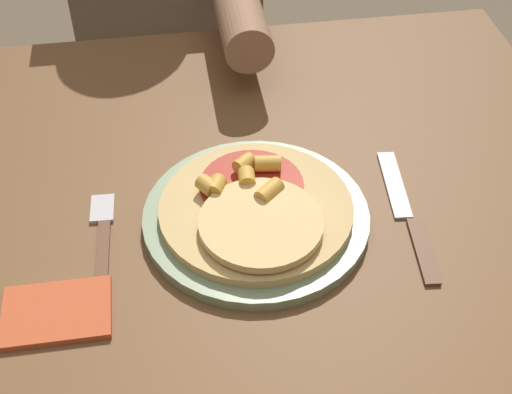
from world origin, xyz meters
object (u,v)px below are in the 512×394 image
pizza (256,209)px  plate (256,217)px  fork (102,240)px  person_diner (169,14)px  knife (408,217)px  dining_table (230,273)px

pizza → plate: bearing=82.6°
fork → person_diner: 0.67m
pizza → person_diner: bearing=95.9°
knife → plate: bearing=172.9°
fork → person_diner: size_ratio=0.15×
fork → knife: bearing=-2.8°
plate → fork: 0.18m
plate → person_diner: size_ratio=0.23×
dining_table → plate: size_ratio=3.64×
dining_table → person_diner: (-0.04, 0.62, 0.05)m
dining_table → plate: (0.03, -0.04, 0.14)m
dining_table → knife: knife is taller
dining_table → fork: size_ratio=5.56×
knife → fork: bearing=177.2°
dining_table → fork: fork is taller
pizza → person_diner: size_ratio=0.20×
dining_table → pizza: size_ratio=4.28×
knife → dining_table: bearing=164.6°
dining_table → knife: 0.26m
plate → person_diner: 0.66m
fork → knife: (0.36, -0.02, 0.00)m
plate → fork: (-0.18, -0.00, -0.00)m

